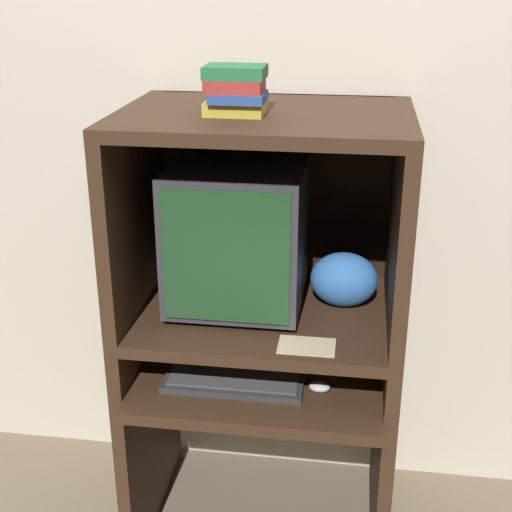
# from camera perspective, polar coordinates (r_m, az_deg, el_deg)

# --- Properties ---
(wall_back) EXTENTS (6.00, 0.06, 2.60)m
(wall_back) POSITION_cam_1_polar(r_m,az_deg,el_deg) (2.35, 1.91, 10.53)
(wall_back) COLOR beige
(wall_back) RESTS_ON ground_plane
(desk_base) EXTENTS (0.81, 0.65, 0.63)m
(desk_base) POSITION_cam_1_polar(r_m,az_deg,el_deg) (2.36, 0.47, -13.91)
(desk_base) COLOR #382316
(desk_base) RESTS_ON ground_plane
(desk_monitor_shelf) EXTENTS (0.81, 0.60, 0.18)m
(desk_monitor_shelf) POSITION_cam_1_polar(r_m,az_deg,el_deg) (2.19, 0.65, -5.18)
(desk_monitor_shelf) COLOR #382316
(desk_monitor_shelf) RESTS_ON desk_base
(hutch_upper) EXTENTS (0.81, 0.60, 0.60)m
(hutch_upper) POSITION_cam_1_polar(r_m,az_deg,el_deg) (2.06, 0.82, 5.91)
(hutch_upper) COLOR #382316
(hutch_upper) RESTS_ON desk_monitor_shelf
(crt_monitor) EXTENTS (0.39, 0.41, 0.44)m
(crt_monitor) POSITION_cam_1_polar(r_m,az_deg,el_deg) (2.12, -1.44, 1.81)
(crt_monitor) COLOR #333338
(crt_monitor) RESTS_ON desk_monitor_shelf
(keyboard) EXTENTS (0.41, 0.16, 0.03)m
(keyboard) POSITION_cam_1_polar(r_m,az_deg,el_deg) (2.12, -1.79, -9.97)
(keyboard) COLOR #2D2D30
(keyboard) RESTS_ON desk_base
(mouse) EXTENTS (0.06, 0.04, 0.03)m
(mouse) POSITION_cam_1_polar(r_m,az_deg,el_deg) (2.10, 5.10, -10.39)
(mouse) COLOR #B7B7B7
(mouse) RESTS_ON desk_base
(snack_bag) EXTENTS (0.20, 0.15, 0.17)m
(snack_bag) POSITION_cam_1_polar(r_m,az_deg,el_deg) (2.17, 7.05, -1.87)
(snack_bag) COLOR #336BB7
(snack_bag) RESTS_ON desk_monitor_shelf
(book_stack) EXTENTS (0.16, 0.13, 0.13)m
(book_stack) POSITION_cam_1_polar(r_m,az_deg,el_deg) (1.92, -1.65, 13.12)
(book_stack) COLOR gold
(book_stack) RESTS_ON hutch_upper
(paper_card) EXTENTS (0.16, 0.10, 0.00)m
(paper_card) POSITION_cam_1_polar(r_m,az_deg,el_deg) (1.96, 4.07, -7.19)
(paper_card) COLOR #CCB28C
(paper_card) RESTS_ON desk_monitor_shelf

